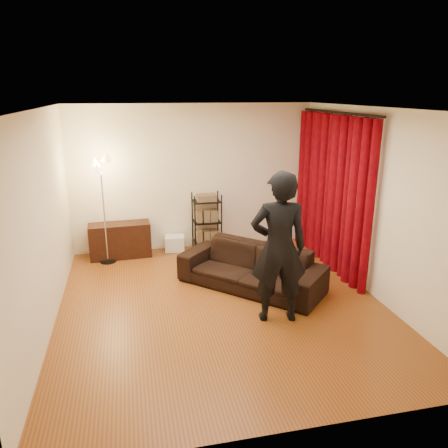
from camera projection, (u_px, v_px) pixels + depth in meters
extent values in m
plane|color=brown|center=(222.00, 304.00, 6.21)|extent=(5.00, 5.00, 0.00)
plane|color=white|center=(221.00, 108.00, 5.42)|extent=(5.00, 5.00, 0.00)
plane|color=#F8ECCD|center=(193.00, 178.00, 8.15)|extent=(5.00, 0.00, 5.00)
plane|color=#F8ECCD|center=(287.00, 295.00, 3.48)|extent=(5.00, 0.00, 5.00)
plane|color=#F8ECCD|center=(43.00, 224.00, 5.35)|extent=(0.00, 5.00, 5.00)
plane|color=#F8ECCD|center=(374.00, 204.00, 6.28)|extent=(0.00, 5.00, 5.00)
cylinder|color=black|center=(338.00, 112.00, 6.95)|extent=(0.04, 2.65, 0.04)
imported|color=black|center=(251.00, 268.00, 6.66)|extent=(2.18, 2.16, 0.64)
imported|color=black|center=(279.00, 248.00, 5.54)|extent=(0.79, 0.58, 2.00)
cube|color=black|center=(120.00, 240.00, 7.91)|extent=(1.10, 0.46, 0.63)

